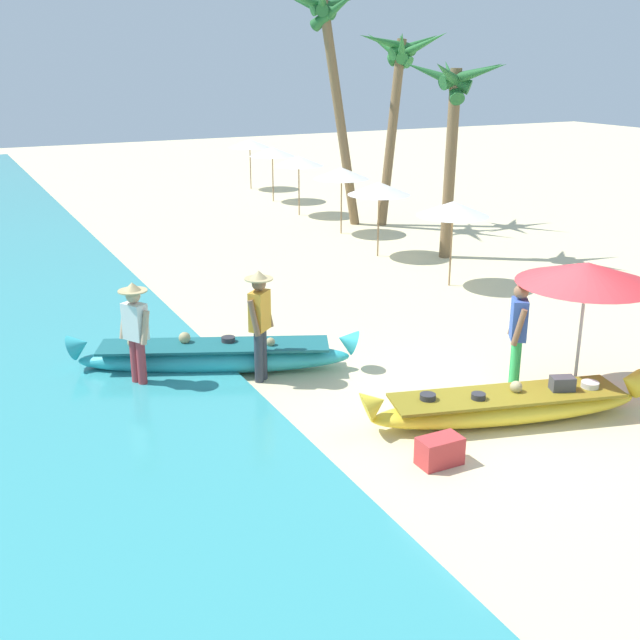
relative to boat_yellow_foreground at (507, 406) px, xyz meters
The scene contains 17 objects.
ground_plane 0.62m from the boat_yellow_foreground, 48.73° to the left, with size 80.00×80.00×0.00m, color beige.
boat_yellow_foreground is the anchor object (origin of this frame).
boat_cyan_midground 4.72m from the boat_yellow_foreground, 130.26° to the left, with size 4.48×2.43×0.75m.
person_vendor_hatted 3.94m from the boat_yellow_foreground, 130.61° to the left, with size 0.55×0.51×1.81m.
person_tourist_customer 1.29m from the boat_yellow_foreground, 44.63° to the left, with size 0.48×0.57×1.72m.
person_vendor_assistant 5.60m from the boat_yellow_foreground, 141.09° to the left, with size 0.46×0.58×1.71m.
patio_umbrella_large 2.30m from the boat_yellow_foreground, 10.97° to the left, with size 2.05×2.05×2.06m.
parasol_row_0 7.09m from the boat_yellow_foreground, 60.79° to the left, with size 1.60×1.60×1.91m.
parasol_row_1 9.85m from the boat_yellow_foreground, 69.86° to the left, with size 1.60×1.60×1.91m.
parasol_row_2 12.65m from the boat_yellow_foreground, 72.38° to the left, with size 1.60×1.60×1.91m.
parasol_row_3 15.62m from the boat_yellow_foreground, 75.45° to the left, with size 1.60×1.60×1.91m.
parasol_row_4 18.36m from the boat_yellow_foreground, 76.77° to the left, with size 1.60×1.60×1.91m.
parasol_row_5 21.27m from the boat_yellow_foreground, 77.72° to the left, with size 1.60×1.60×1.91m.
palm_tree_tall_inland 14.48m from the boat_yellow_foreground, 73.43° to the left, with size 2.53×2.61×6.78m.
palm_tree_leaning_seaward 10.27m from the boat_yellow_foreground, 59.35° to the left, with size 2.70×2.67×4.95m.
palm_tree_mid_cluster 14.50m from the boat_yellow_foreground, 64.48° to the left, with size 2.90×2.59×5.72m.
cooler_box 1.66m from the boat_yellow_foreground, 159.23° to the right, with size 0.56×0.33×0.37m, color #C63838.
Camera 1 is at (-7.23, -8.15, 4.89)m, focal length 43.73 mm.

